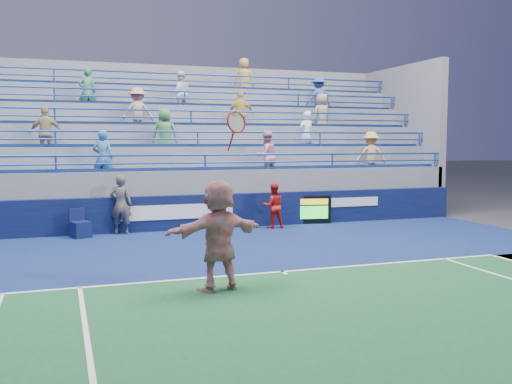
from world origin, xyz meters
name	(u,v)px	position (x,y,z in m)	size (l,w,h in m)	color
ground	(282,273)	(0.00, 0.00, 0.00)	(120.00, 120.00, 0.00)	#333538
sponsor_wall	(207,212)	(0.00, 6.50, 0.55)	(18.00, 0.32, 1.10)	#091133
bleacher_stand	(183,174)	(0.00, 10.27, 1.55)	(18.00, 5.62, 6.13)	slate
serve_speed_board	(310,210)	(3.54, 6.37, 0.48)	(1.38, 0.39, 0.95)	black
judge_chair	(80,229)	(-3.88, 5.97, 0.27)	(0.63, 0.65, 0.85)	#0D143F
tennis_player	(218,235)	(-1.65, -0.96, 1.05)	(2.01, 1.00, 3.33)	silver
line_judge	(121,205)	(-2.70, 6.24, 0.90)	(0.65, 0.43, 1.79)	#141B39
ball_girl	(273,206)	(2.02, 5.89, 0.72)	(0.70, 0.55, 1.44)	red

